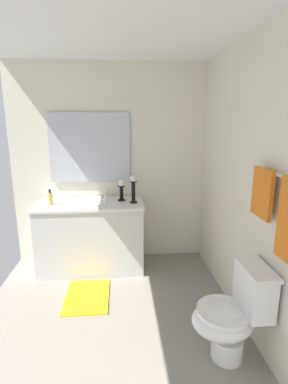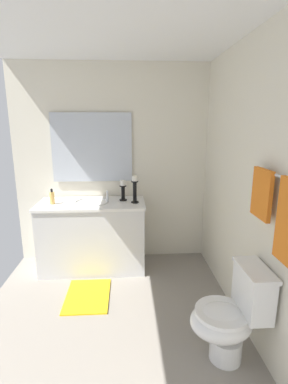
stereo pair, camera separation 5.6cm
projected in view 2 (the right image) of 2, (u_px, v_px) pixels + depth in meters
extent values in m
cube|color=gray|center=(108.00, 337.00, 2.40)|extent=(3.05, 2.41, 0.02)
cube|color=silver|center=(261.00, 193.00, 2.18)|extent=(3.05, 0.04, 2.45)
cube|color=silver|center=(112.00, 165.00, 3.59)|extent=(0.04, 2.41, 2.45)
cube|color=white|center=(96.00, 8.00, 1.82)|extent=(3.05, 2.41, 0.02)
cube|color=silver|center=(93.00, 237.00, 3.46)|extent=(0.55, 1.22, 0.80)
cube|color=white|center=(91.00, 204.00, 3.36)|extent=(0.58, 1.25, 0.03)
sphere|color=black|center=(43.00, 232.00, 3.51)|extent=(0.02, 0.02, 0.02)
sphere|color=black|center=(38.00, 238.00, 3.31)|extent=(0.02, 0.02, 0.02)
ellipsoid|color=white|center=(92.00, 206.00, 3.37)|extent=(0.38, 0.30, 0.11)
torus|color=white|center=(91.00, 202.00, 3.35)|extent=(0.40, 0.40, 0.02)
cylinder|color=silver|center=(107.00, 196.00, 3.35)|extent=(0.02, 0.02, 0.14)
cube|color=silver|center=(92.00, 148.00, 3.48)|extent=(0.02, 0.97, 0.83)
cylinder|color=black|center=(135.00, 202.00, 3.34)|extent=(0.09, 0.09, 0.01)
cylinder|color=black|center=(135.00, 192.00, 3.32)|extent=(0.04, 0.04, 0.25)
cylinder|color=black|center=(135.00, 182.00, 3.29)|extent=(0.08, 0.08, 0.01)
cylinder|color=white|center=(135.00, 178.00, 3.28)|extent=(0.06, 0.06, 0.06)
cylinder|color=black|center=(123.00, 200.00, 3.44)|extent=(0.09, 0.09, 0.01)
cylinder|color=black|center=(123.00, 193.00, 3.42)|extent=(0.04, 0.04, 0.17)
cylinder|color=black|center=(123.00, 186.00, 3.40)|extent=(0.08, 0.08, 0.01)
cylinder|color=white|center=(123.00, 183.00, 3.39)|extent=(0.06, 0.06, 0.06)
cylinder|color=#E5B259|center=(52.00, 198.00, 3.27)|extent=(0.06, 0.06, 0.14)
cylinder|color=black|center=(52.00, 191.00, 3.25)|extent=(0.02, 0.02, 0.04)
cylinder|color=white|center=(225.00, 348.00, 2.15)|extent=(0.24, 0.24, 0.18)
ellipsoid|color=white|center=(221.00, 322.00, 2.10)|extent=(0.38, 0.46, 0.24)
cylinder|color=white|center=(222.00, 312.00, 2.08)|extent=(0.39, 0.39, 0.03)
cube|color=white|center=(253.00, 292.00, 2.05)|extent=(0.36, 0.17, 0.32)
cube|color=white|center=(255.00, 270.00, 2.01)|extent=(0.38, 0.19, 0.03)
cylinder|color=silver|center=(280.00, 177.00, 1.79)|extent=(0.73, 0.02, 0.02)
cube|color=orange|center=(262.00, 194.00, 2.01)|extent=(0.26, 0.03, 0.35)
cube|color=yellow|center=(88.00, 296.00, 2.94)|extent=(0.60, 0.44, 0.02)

